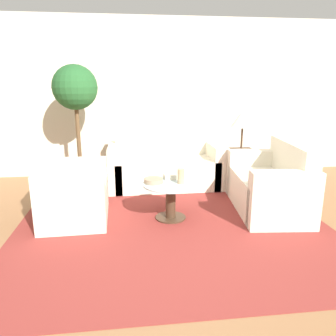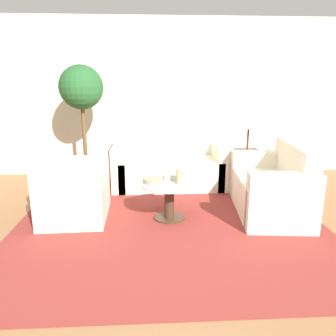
% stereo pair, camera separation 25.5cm
% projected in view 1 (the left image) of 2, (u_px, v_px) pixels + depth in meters
% --- Properties ---
extents(ground_plane, '(14.00, 14.00, 0.00)m').
position_uv_depth(ground_plane, '(183.00, 253.00, 3.08)').
color(ground_plane, '#8E603D').
extents(wall_back, '(10.00, 0.06, 2.60)m').
position_uv_depth(wall_back, '(155.00, 98.00, 5.55)').
color(wall_back, beige).
rests_on(wall_back, ground_plane).
extents(rug, '(3.45, 3.48, 0.01)m').
position_uv_depth(rug, '(171.00, 218.00, 3.87)').
color(rug, maroon).
rests_on(rug, ground_plane).
extents(sofa_main, '(1.73, 0.79, 0.87)m').
position_uv_depth(sofa_main, '(166.00, 166.00, 5.07)').
color(sofa_main, beige).
rests_on(sofa_main, ground_plane).
extents(armchair, '(0.75, 0.92, 0.84)m').
position_uv_depth(armchair, '(70.00, 195.00, 3.77)').
color(armchair, beige).
rests_on(armchair, ground_plane).
extents(loveseat, '(0.88, 1.39, 0.86)m').
position_uv_depth(loveseat, '(272.00, 187.00, 4.07)').
color(loveseat, beige).
rests_on(loveseat, ground_plane).
extents(coffee_table, '(0.65, 0.65, 0.43)m').
position_uv_depth(coffee_table, '(171.00, 196.00, 3.80)').
color(coffee_table, '#422D1E').
rests_on(coffee_table, ground_plane).
extents(side_table, '(0.41, 0.41, 0.53)m').
position_uv_depth(side_table, '(240.00, 166.00, 5.20)').
color(side_table, '#422D1E').
rests_on(side_table, ground_plane).
extents(table_lamp, '(0.36, 0.36, 0.63)m').
position_uv_depth(table_lamp, '(243.00, 119.00, 5.01)').
color(table_lamp, '#422D1E').
rests_on(table_lamp, side_table).
extents(potted_plant, '(0.64, 0.64, 1.81)m').
position_uv_depth(potted_plant, '(76.00, 97.00, 4.71)').
color(potted_plant, '#93704C').
rests_on(potted_plant, ground_plane).
extents(vase, '(0.08, 0.08, 0.17)m').
position_uv_depth(vase, '(181.00, 176.00, 3.74)').
color(vase, tan).
rests_on(vase, coffee_table).
extents(bowl, '(0.22, 0.22, 0.05)m').
position_uv_depth(bowl, '(154.00, 181.00, 3.77)').
color(bowl, gray).
rests_on(bowl, coffee_table).
extents(book_stack, '(0.18, 0.15, 0.06)m').
position_uv_depth(book_stack, '(171.00, 176.00, 3.94)').
color(book_stack, beige).
rests_on(book_stack, coffee_table).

